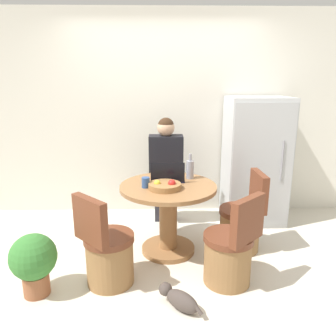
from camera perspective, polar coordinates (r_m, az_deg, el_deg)
ground_plane at (r=3.36m, az=-0.37°, el=-16.23°), size 12.00×12.00×0.00m
wall_back at (r=4.31m, az=-0.69°, el=9.19°), size 7.00×0.06×2.60m
refrigerator at (r=4.20m, az=14.90°, el=1.26°), size 0.73×0.65×1.55m
dining_table at (r=3.37m, az=0.04°, el=-7.18°), size 0.97×0.97×0.73m
chair_near_right_corner at (r=3.00m, az=10.70°, el=-14.47°), size 0.51×0.51×0.84m
chair_near_left_corner at (r=2.99m, az=-10.45°, el=-14.58°), size 0.51×0.51×0.84m
chair_right_side at (r=3.57m, az=12.70°, el=-9.54°), size 0.44×0.44×0.84m
person_seated at (r=3.96m, az=-0.36°, el=0.16°), size 0.40×0.37×1.33m
laptop at (r=3.40m, az=-0.09°, el=-1.57°), size 0.34×0.26×0.22m
fruit_bowl at (r=3.16m, az=-0.55°, el=-3.11°), size 0.32×0.32×0.10m
coffee_cup at (r=3.20m, az=-3.91°, el=-2.53°), size 0.08×0.08×0.10m
bottle at (r=3.47m, az=3.86°, el=-0.17°), size 0.08×0.08×0.27m
cat at (r=2.77m, az=1.98°, el=-21.86°), size 0.34×0.32×0.16m
potted_plant at (r=3.00m, az=-22.35°, el=-14.67°), size 0.38×0.38×0.54m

